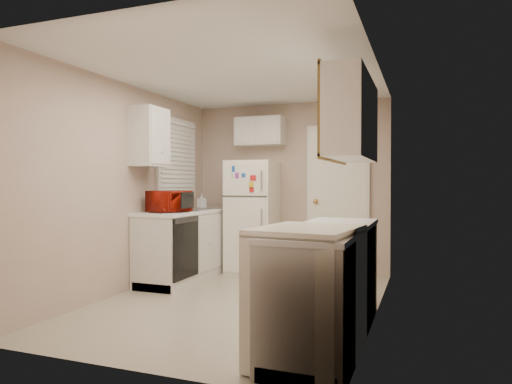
% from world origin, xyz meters
% --- Properties ---
extents(floor, '(3.80, 3.80, 0.00)m').
position_xyz_m(floor, '(0.00, 0.00, 0.00)').
color(floor, '#C0B69D').
rests_on(floor, ground).
extents(ceiling, '(3.80, 3.80, 0.00)m').
position_xyz_m(ceiling, '(0.00, 0.00, 2.40)').
color(ceiling, white).
rests_on(ceiling, floor).
extents(wall_left, '(3.80, 3.80, 0.00)m').
position_xyz_m(wall_left, '(-1.40, 0.00, 1.20)').
color(wall_left, '#BBA28F').
rests_on(wall_left, floor).
extents(wall_right, '(3.80, 3.80, 0.00)m').
position_xyz_m(wall_right, '(1.40, 0.00, 1.20)').
color(wall_right, '#BBA28F').
rests_on(wall_right, floor).
extents(wall_back, '(2.80, 2.80, 0.00)m').
position_xyz_m(wall_back, '(0.00, 1.90, 1.20)').
color(wall_back, '#BBA28F').
rests_on(wall_back, floor).
extents(wall_front, '(2.80, 2.80, 0.00)m').
position_xyz_m(wall_front, '(0.00, -1.90, 1.20)').
color(wall_front, '#BBA28F').
rests_on(wall_front, floor).
extents(left_counter, '(0.60, 1.80, 0.90)m').
position_xyz_m(left_counter, '(-1.10, 0.90, 0.45)').
color(left_counter, silver).
rests_on(left_counter, floor).
extents(dishwasher, '(0.03, 0.58, 0.72)m').
position_xyz_m(dishwasher, '(-0.81, 0.30, 0.49)').
color(dishwasher, black).
rests_on(dishwasher, floor).
extents(sink, '(0.54, 0.74, 0.16)m').
position_xyz_m(sink, '(-1.10, 1.05, 0.86)').
color(sink, gray).
rests_on(sink, left_counter).
extents(microwave, '(0.53, 0.41, 0.31)m').
position_xyz_m(microwave, '(-1.08, 0.38, 1.05)').
color(microwave, '#9B1508').
rests_on(microwave, left_counter).
extents(soap_bottle, '(0.11, 0.11, 0.21)m').
position_xyz_m(soap_bottle, '(-1.15, 1.37, 1.00)').
color(soap_bottle, white).
rests_on(soap_bottle, left_counter).
extents(window_blinds, '(0.10, 0.98, 1.08)m').
position_xyz_m(window_blinds, '(-1.36, 1.05, 1.60)').
color(window_blinds, silver).
rests_on(window_blinds, wall_left).
extents(upper_cabinet_left, '(0.30, 0.45, 0.70)m').
position_xyz_m(upper_cabinet_left, '(-1.25, 0.22, 1.80)').
color(upper_cabinet_left, silver).
rests_on(upper_cabinet_left, wall_left).
extents(refrigerator, '(0.67, 0.66, 1.57)m').
position_xyz_m(refrigerator, '(-0.45, 1.57, 0.78)').
color(refrigerator, white).
rests_on(refrigerator, floor).
extents(cabinet_over_fridge, '(0.70, 0.30, 0.40)m').
position_xyz_m(cabinet_over_fridge, '(-0.40, 1.75, 2.00)').
color(cabinet_over_fridge, silver).
rests_on(cabinet_over_fridge, wall_back).
extents(interior_door, '(0.86, 0.06, 2.08)m').
position_xyz_m(interior_door, '(0.70, 1.86, 1.02)').
color(interior_door, white).
rests_on(interior_door, floor).
extents(right_counter, '(0.60, 2.00, 0.90)m').
position_xyz_m(right_counter, '(1.10, -0.80, 0.45)').
color(right_counter, silver).
rests_on(right_counter, floor).
extents(stove, '(0.73, 0.86, 0.96)m').
position_xyz_m(stove, '(1.07, -1.38, 0.48)').
color(stove, white).
rests_on(stove, floor).
extents(upper_cabinet_right, '(0.30, 1.20, 0.70)m').
position_xyz_m(upper_cabinet_right, '(1.25, -0.50, 1.80)').
color(upper_cabinet_right, silver).
rests_on(upper_cabinet_right, wall_right).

